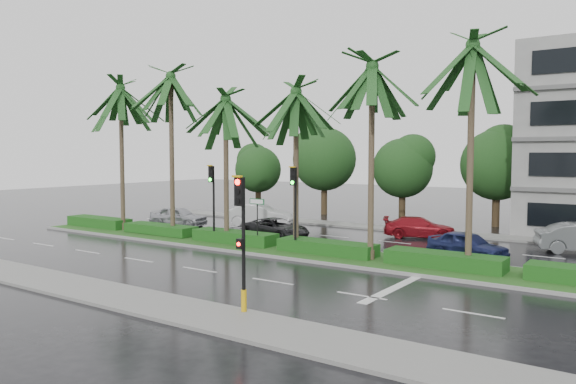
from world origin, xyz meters
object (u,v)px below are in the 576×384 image
Objects in this scene: signal_near at (242,238)px; street_sign at (257,210)px; car_white at (259,215)px; car_red at (419,227)px; car_silver at (179,216)px; car_blue at (467,245)px; car_darkgrey at (277,228)px; signal_median_left at (212,192)px.

signal_near is 12.11m from street_sign.
car_white is 11.55m from car_red.
street_sign is at bearing -125.05° from car_silver.
street_sign is at bearing -163.53° from car_white.
street_sign is 0.63× the size of car_silver.
car_red is at bearing 55.99° from car_blue.
car_darkgrey is at bearing -105.89° from car_silver.
car_darkgrey is at bearing 111.16° from street_sign.
car_white is at bearing 110.03° from signal_median_left.
signal_median_left is at bearing 115.52° from car_red.
car_silver is 20.51m from car_blue.
signal_near is 14.15m from car_blue.
signal_near is 1.05× the size of car_silver.
street_sign is at bearing 125.34° from signal_near.
signal_median_left is at bearing -176.53° from street_sign.
signal_near is 22.21m from car_white.
signal_median_left is 1.00× the size of car_red.
signal_median_left reaches higher than car_silver.
car_silver is at bearing 147.82° from signal_median_left.
car_red is at bearing -85.76° from car_silver.
signal_near reaches higher than car_white.
signal_median_left is (-10.00, 9.69, 0.49)m from signal_near.
signal_near is 0.99× the size of car_darkgrey.
car_silver is at bearing 140.53° from signal_near.
car_blue is (13.00, 4.02, -2.32)m from signal_median_left.
car_darkgrey is 1.01× the size of car_red.
signal_near is 0.93× the size of car_white.
signal_median_left reaches higher than car_white.
street_sign is 10.13m from car_white.
car_darkgrey is at bearing 69.71° from signal_median_left.
signal_near is at bearing -164.28° from car_white.
car_red is (-1.50, 18.97, -1.87)m from signal_near.
car_blue reaches higher than car_darkgrey.
signal_median_left is at bearing -133.86° from car_silver.
signal_near is at bearing 162.52° from car_red.
car_blue is at bearing 21.00° from street_sign.
signal_median_left reaches higher than car_red.
street_sign reaches higher than car_darkgrey.
car_silver reaches higher than car_red.
car_blue is (16.00, -4.21, -0.10)m from car_white.
street_sign is 0.55× the size of car_white.
car_white is (-13.00, 17.92, -1.73)m from signal_near.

